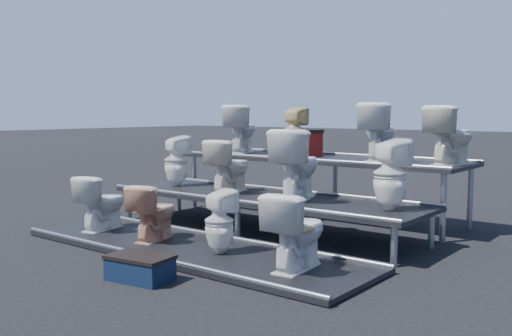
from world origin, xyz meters
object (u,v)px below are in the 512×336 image
Objects in this scene: toilet_1 at (154,212)px; toilet_3 at (297,230)px; toilet_2 at (220,222)px; step_stool at (140,269)px; toilet_4 at (176,161)px; toilet_6 at (297,164)px; toilet_0 at (102,202)px; toilet_10 at (378,132)px; toilet_5 at (229,166)px; toilet_8 at (241,129)px; red_crate at (302,144)px; toilet_7 at (390,174)px; toilet_11 at (451,135)px; toilet_9 at (294,131)px.

toilet_3 is (1.93, 0.00, 0.04)m from toilet_1.
toilet_3 is at bearing -173.17° from toilet_2.
toilet_2 is at bearing 77.97° from step_stool.
step_stool is (1.92, -2.30, -0.72)m from toilet_4.
toilet_0 is at bearing 16.03° from toilet_6.
toilet_10 is at bearing -124.43° from toilet_6.
toilet_5 is at bearing -168.98° from toilet_4.
red_crate is (1.11, 0.03, -0.20)m from toilet_8.
toilet_6 is at bearing 21.87° from toilet_7.
toilet_4 is 0.99m from toilet_5.
toilet_7 is 1.57m from toilet_10.
toilet_4 is 0.93× the size of toilet_7.
toilet_11 reaches higher than toilet_5.
toilet_6 is at bearing -142.82° from toilet_1.
toilet_4 is at bearing -17.11° from toilet_6.
toilet_0 is 0.94× the size of toilet_11.
toilet_3 is (2.88, 0.00, 0.02)m from toilet_0.
red_crate reaches higher than toilet_0.
toilet_7 is 1.36m from toilet_11.
toilet_7 is 1.07× the size of toilet_9.
toilet_6 is at bearing 78.36° from step_stool.
toilet_9 is (-0.86, 2.60, 0.83)m from toilet_2.
toilet_4 is at bearing -28.82° from toilet_3.
toilet_5 is 2.24m from toilet_7.
toilet_1 is at bearing 86.42° from toilet_8.
toilet_9 is at bearing 93.94° from step_stool.
toilet_1 is 2.63m from toilet_7.
toilet_8 is at bearing -2.11° from toilet_9.
step_stool is at bearing 69.93° from toilet_6.
toilet_9 is 1.29× the size of step_stool.
toilet_10 is (0.47, 2.60, 0.85)m from toilet_2.
toilet_0 is 2.73m from toilet_8.
toilet_1 is 0.89× the size of toilet_11.
toilet_0 is 4.32m from toilet_11.
toilet_10 reaches higher than toilet_6.
toilet_3 is 3.91m from toilet_8.
toilet_11 is at bearing 165.71° from toilet_10.
toilet_3 is at bearing 166.06° from toilet_1.
toilet_1 is 0.86× the size of toilet_8.
toilet_1 is 0.76× the size of toilet_6.
toilet_4 is at bearing -6.60° from toilet_5.
toilet_9 reaches higher than toilet_4.
toilet_2 is at bearing 71.75° from toilet_11.
toilet_2 is 0.86× the size of toilet_7.
red_crate is (0.24, 2.63, 0.65)m from toilet_1.
toilet_2 is 2.77m from toilet_10.
toilet_8 is at bearing -0.82° from toilet_7.
toilet_11 reaches higher than toilet_1.
toilet_6 is at bearing 58.39° from toilet_10.
toilet_7 is 2.41m from red_crate.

